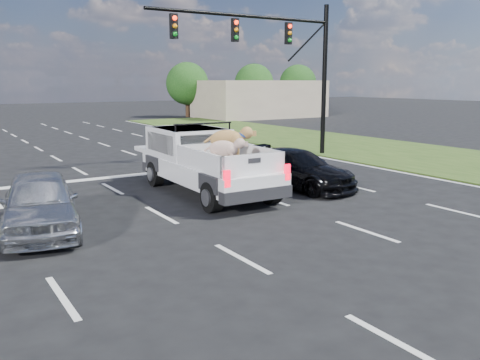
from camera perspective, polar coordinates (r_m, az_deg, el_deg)
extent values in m
plane|color=black|center=(11.29, 7.75, -7.13)|extent=(160.00, 160.00, 0.00)
cube|color=silver|center=(14.70, -24.72, -3.75)|extent=(0.12, 60.00, 0.01)
cube|color=silver|center=(15.50, -11.83, -2.24)|extent=(0.12, 60.00, 0.01)
cube|color=silver|center=(17.00, -0.72, -0.84)|extent=(0.12, 60.00, 0.01)
cube|color=silver|center=(19.03, 8.29, 0.32)|extent=(0.12, 60.00, 0.01)
cube|color=silver|center=(21.48, 15.52, 1.25)|extent=(0.15, 60.00, 0.01)
cube|color=silver|center=(19.77, -11.17, 0.63)|extent=(17.00, 0.45, 0.01)
cube|color=#254214|center=(24.72, 22.11, 2.13)|extent=(8.00, 60.00, 0.06)
cylinder|color=black|center=(24.96, 9.44, 10.87)|extent=(0.22, 0.22, 7.00)
cylinder|color=black|center=(22.39, 0.58, 17.94)|extent=(9.00, 0.14, 0.14)
cube|color=black|center=(23.65, 5.45, 16.06)|extent=(0.30, 0.18, 0.95)
sphere|color=red|center=(23.59, 5.64, 16.80)|extent=(0.18, 0.18, 0.18)
cube|color=black|center=(22.06, -0.56, 16.48)|extent=(0.30, 0.18, 0.95)
sphere|color=red|center=(22.00, -0.41, 17.28)|extent=(0.18, 0.18, 0.18)
cube|color=black|center=(20.73, -7.45, 16.74)|extent=(0.30, 0.18, 0.95)
sphere|color=red|center=(20.67, -7.34, 17.60)|extent=(0.18, 0.18, 0.18)
cube|color=tan|center=(51.19, 2.22, 9.09)|extent=(12.00, 7.00, 3.60)
cylinder|color=#332114|center=(51.62, -5.90, 8.26)|extent=(0.44, 0.44, 2.16)
sphere|color=#143C10|center=(51.57, -5.95, 10.72)|extent=(4.20, 4.20, 4.20)
cylinder|color=#332114|center=(55.64, 1.57, 8.51)|extent=(0.44, 0.44, 2.16)
sphere|color=#143C10|center=(55.59, 1.59, 10.79)|extent=(4.20, 4.20, 4.20)
cylinder|color=#332114|center=(59.19, 6.46, 8.59)|extent=(0.44, 0.44, 2.16)
sphere|color=#143C10|center=(59.14, 6.51, 10.74)|extent=(4.20, 4.20, 4.20)
cylinder|color=black|center=(13.73, -3.18, -1.93)|extent=(0.33, 0.85, 0.85)
cylinder|color=black|center=(14.71, 3.51, -1.07)|extent=(0.33, 0.85, 0.85)
cylinder|color=black|center=(17.41, -9.47, 0.69)|extent=(0.33, 0.85, 0.85)
cylinder|color=black|center=(18.19, -3.79, 1.26)|extent=(0.33, 0.85, 0.85)
cube|color=silver|center=(15.95, -3.63, 1.02)|extent=(2.27, 5.95, 0.58)
cube|color=silver|center=(17.07, -5.80, 4.24)|extent=(2.11, 2.61, 0.96)
cube|color=black|center=(15.94, -3.88, 3.92)|extent=(1.72, 0.08, 0.69)
cylinder|color=black|center=(16.01, -4.16, 6.35)|extent=(2.00, 0.11, 0.06)
cube|color=black|center=(14.77, -1.33, 1.24)|extent=(2.05, 2.89, 0.07)
cube|color=silver|center=(14.28, -4.64, 2.18)|extent=(0.16, 2.84, 0.58)
cube|color=silver|center=(15.20, 1.77, 2.75)|extent=(0.16, 2.84, 0.58)
cube|color=silver|center=(13.55, 1.52, 1.74)|extent=(1.98, 0.14, 0.58)
cube|color=#F8051F|center=(12.92, -1.48, 0.13)|extent=(0.18, 0.07, 0.44)
cube|color=#F8051F|center=(13.93, 5.32, 0.88)|extent=(0.18, 0.07, 0.44)
cube|color=black|center=(13.57, 1.86, -1.60)|extent=(2.14, 0.39, 0.33)
imported|color=#ACAEB3|center=(12.77, -21.59, -2.38)|extent=(2.43, 4.40, 1.42)
imported|color=black|center=(16.98, 6.30, 1.25)|extent=(2.53, 4.64, 1.28)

